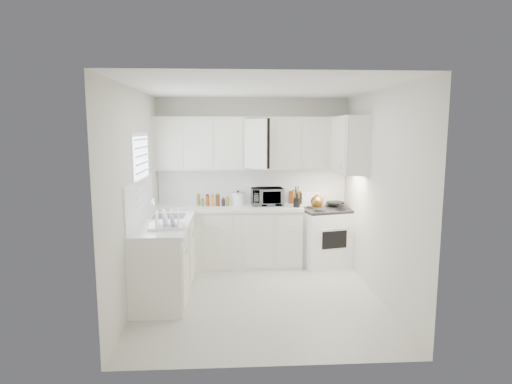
{
  "coord_description": "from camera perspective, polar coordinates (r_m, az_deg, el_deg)",
  "views": [
    {
      "loc": [
        -0.34,
        -5.16,
        2.12
      ],
      "look_at": [
        0.0,
        0.7,
        1.25
      ],
      "focal_mm": 29.92,
      "sensor_mm": 36.0,
      "label": 1
    }
  ],
  "objects": [
    {
      "name": "sauce_right_0",
      "position": [
        6.77,
        4.54,
        -0.73
      ],
      "size": [
        0.06,
        0.06,
        0.19
      ],
      "primitive_type": "cylinder",
      "color": "#A53E16",
      "rests_on": "countertop_back"
    },
    {
      "name": "spice_left_3",
      "position": [
        6.59,
        -5.75,
        -1.26
      ],
      "size": [
        0.06,
        0.06,
        0.13
      ],
      "primitive_type": "cylinder",
      "color": "#BB782C",
      "rests_on": "countertop_back"
    },
    {
      "name": "sauce_right_1",
      "position": [
        6.72,
        5.07,
        -0.81
      ],
      "size": [
        0.06,
        0.06,
        0.19
      ],
      "primitive_type": "cylinder",
      "color": "#BB782C",
      "rests_on": "countertop_back"
    },
    {
      "name": "lower_cabinets_back",
      "position": [
        6.67,
        -3.66,
        -6.08
      ],
      "size": [
        2.22,
        0.6,
        0.9
      ],
      "primitive_type": null,
      "color": "beige",
      "rests_on": "floor"
    },
    {
      "name": "spice_left_0",
      "position": [
        6.69,
        -7.65,
        -1.15
      ],
      "size": [
        0.06,
        0.06,
        0.13
      ],
      "primitive_type": "cylinder",
      "color": "olive",
      "rests_on": "countertop_back"
    },
    {
      "name": "floor",
      "position": [
        5.59,
        0.42,
        -13.87
      ],
      "size": [
        3.2,
        3.2,
        0.0
      ],
      "primitive_type": "plane",
      "color": "#B9B7A9",
      "rests_on": "ground"
    },
    {
      "name": "wall_right",
      "position": [
        5.54,
        16.13,
        -0.42
      ],
      "size": [
        0.0,
        3.2,
        3.2
      ],
      "primitive_type": "plane",
      "rotation": [
        1.57,
        0.0,
        -1.57
      ],
      "color": "beige",
      "rests_on": "ground"
    },
    {
      "name": "lower_cabinets_left",
      "position": [
        5.68,
        -12.03,
        -8.86
      ],
      "size": [
        0.6,
        1.6,
        0.9
      ],
      "primitive_type": null,
      "color": "beige",
      "rests_on": "floor"
    },
    {
      "name": "sink",
      "position": [
        5.87,
        -11.61,
        -2.05
      ],
      "size": [
        0.42,
        0.38,
        0.3
      ],
      "primitive_type": null,
      "color": "gray",
      "rests_on": "countertop_left"
    },
    {
      "name": "paper_towel",
      "position": [
        6.75,
        -0.32,
        -0.38
      ],
      "size": [
        0.12,
        0.12,
        0.27
      ],
      "primitive_type": "cylinder",
      "color": "white",
      "rests_on": "countertop_back"
    },
    {
      "name": "upper_cabinets_back",
      "position": [
        6.63,
        -0.37,
        3.07
      ],
      "size": [
        3.0,
        0.33,
        0.8
      ],
      "primitive_type": null,
      "color": "beige",
      "rests_on": "wall_back"
    },
    {
      "name": "wall_front",
      "position": [
        3.67,
        2.07,
        -4.52
      ],
      "size": [
        3.0,
        0.0,
        3.0
      ],
      "primitive_type": "plane",
      "rotation": [
        -1.57,
        0.0,
        0.0
      ],
      "color": "beige",
      "rests_on": "ground"
    },
    {
      "name": "microwave",
      "position": [
        6.6,
        1.49,
        -0.35
      ],
      "size": [
        0.5,
        0.3,
        0.33
      ],
      "primitive_type": "imported",
      "rotation": [
        0.0,
        0.0,
        0.07
      ],
      "color": "gray",
      "rests_on": "countertop_back"
    },
    {
      "name": "upper_cabinets_right",
      "position": [
        6.24,
        12.29,
        2.54
      ],
      "size": [
        0.33,
        0.9,
        0.8
      ],
      "primitive_type": null,
      "color": "beige",
      "rests_on": "wall_right"
    },
    {
      "name": "tea_kettle",
      "position": [
        6.48,
        8.14,
        -1.17
      ],
      "size": [
        0.27,
        0.24,
        0.21
      ],
      "primitive_type": null,
      "rotation": [
        0.0,
        0.0,
        0.21
      ],
      "color": "brown",
      "rests_on": "stove"
    },
    {
      "name": "countertop_left",
      "position": [
        5.55,
        -12.08,
        -4.18
      ],
      "size": [
        0.64,
        1.62,
        0.05
      ],
      "primitive_type": "cube",
      "color": "silver",
      "rests_on": "lower_cabinets_left"
    },
    {
      "name": "sauce_right_3",
      "position": [
        6.73,
        6.0,
        -0.8
      ],
      "size": [
        0.06,
        0.06,
        0.19
      ],
      "primitive_type": "cylinder",
      "color": "black",
      "rests_on": "countertop_back"
    },
    {
      "name": "backsplash_left",
      "position": [
        5.55,
        -15.24,
        -1.14
      ],
      "size": [
        0.02,
        1.6,
        0.55
      ],
      "primitive_type": "cube",
      "color": "silver",
      "rests_on": "wall_left"
    },
    {
      "name": "spice_left_2",
      "position": [
        6.68,
        -6.36,
        -1.14
      ],
      "size": [
        0.06,
        0.06,
        0.13
      ],
      "primitive_type": "cylinder",
      "color": "#A53E16",
      "rests_on": "countertop_back"
    },
    {
      "name": "wall_left",
      "position": [
        5.35,
        -15.81,
        -0.71
      ],
      "size": [
        0.0,
        3.2,
        3.2
      ],
      "primitive_type": "plane",
      "rotation": [
        1.57,
        0.0,
        1.57
      ],
      "color": "beige",
      "rests_on": "ground"
    },
    {
      "name": "window_blinds",
      "position": [
        5.65,
        -14.95,
        2.36
      ],
      "size": [
        0.06,
        0.96,
        1.06
      ],
      "primitive_type": null,
      "color": "white",
      "rests_on": "wall_left"
    },
    {
      "name": "wall_back",
      "position": [
        6.81,
        -0.43,
        1.53
      ],
      "size": [
        3.0,
        0.0,
        3.0
      ],
      "primitive_type": "plane",
      "rotation": [
        1.57,
        0.0,
        0.0
      ],
      "color": "beige",
      "rests_on": "ground"
    },
    {
      "name": "stove",
      "position": [
        6.77,
        9.29,
        -4.89
      ],
      "size": [
        0.86,
        0.76,
        1.14
      ],
      "primitive_type": null,
      "rotation": [
        0.0,
        0.0,
        0.23
      ],
      "color": "white",
      "rests_on": "floor"
    },
    {
      "name": "spice_left_1",
      "position": [
        6.59,
        -7.06,
        -1.27
      ],
      "size": [
        0.06,
        0.06,
        0.13
      ],
      "primitive_type": "cylinder",
      "color": "#487F2A",
      "rests_on": "countertop_back"
    },
    {
      "name": "dish_rack",
      "position": [
        5.18,
        -11.86,
        -3.48
      ],
      "size": [
        0.45,
        0.35,
        0.23
      ],
      "primitive_type": null,
      "rotation": [
        0.0,
        0.0,
        0.09
      ],
      "color": "white",
      "rests_on": "countertop_left"
    },
    {
      "name": "spice_left_4",
      "position": [
        6.67,
        -5.08,
        -1.13
      ],
      "size": [
        0.06,
        0.06,
        0.13
      ],
      "primitive_type": "cylinder",
      "color": "#522B17",
      "rests_on": "countertop_back"
    },
    {
      "name": "spice_left_5",
      "position": [
        6.58,
        -4.45,
        -1.25
      ],
      "size": [
        0.06,
        0.06,
        0.13
      ],
      "primitive_type": "cylinder",
      "color": "black",
      "rests_on": "countertop_back"
    },
    {
      "name": "rice_cooker",
      "position": [
        6.65,
        -2.42,
        -0.73
      ],
      "size": [
        0.23,
        0.23,
        0.22
      ],
      "primitive_type": null,
      "rotation": [
        0.0,
        0.0,
        0.07
      ],
      "color": "white",
      "rests_on": "countertop_back"
    },
    {
      "name": "countertop_back",
      "position": [
        6.56,
        -3.7,
        -2.08
      ],
      "size": [
        2.24,
        0.64,
        0.05
      ],
      "primitive_type": "cube",
      "color": "silver",
      "rests_on": "lower_cabinets_back"
    },
    {
      "name": "frying_pan",
      "position": [
        6.88,
        10.54,
        -1.35
      ],
      "size": [
        0.35,
        0.52,
        0.04
      ],
      "primitive_type": null,
      "rotation": [
        0.0,
        0.0,
        0.14
      ],
      "color": "black",
      "rests_on": "stove"
    },
    {
      "name": "utensil_crock",
      "position": [
        6.44,
        5.47,
        -0.6
      ],
      "size": [
        0.12,
        0.12,
        0.33
      ],
      "primitive_type": null,
      "rotation": [
        0.0,
        0.0,
        0.14
      ],
      "color": "black",
      "rests_on": "countertop_back"
    },
    {
      "name": "backsplash_back",
      "position": [
        6.81,
        -0.43,
        0.89
      ],
      "size": [
        2.98,
        0.02,
        0.55
      ],
      "primitive_type": "cube",
      "color": "silver",
      "rests_on": "wall_back"
    },
    {
      "name": "spice_left_6",
      "position": [
        6.67,
        -3.79,
        -1.12
      ],
      "size": [
        0.06,
        0.06,
        0.13
      ],
      "primitive_type": "cylinder",
      "color": "olive",
      "rests_on": "countertop_back"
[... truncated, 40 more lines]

